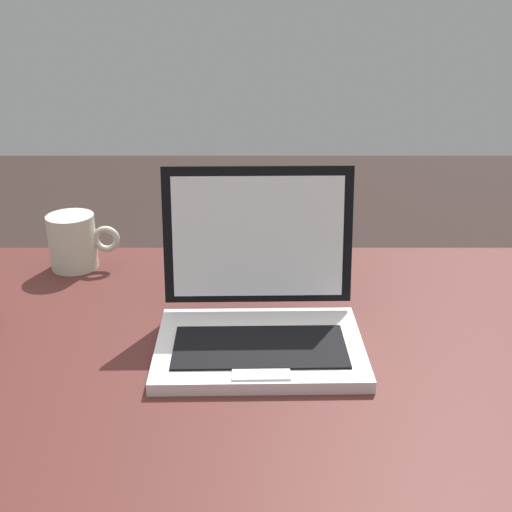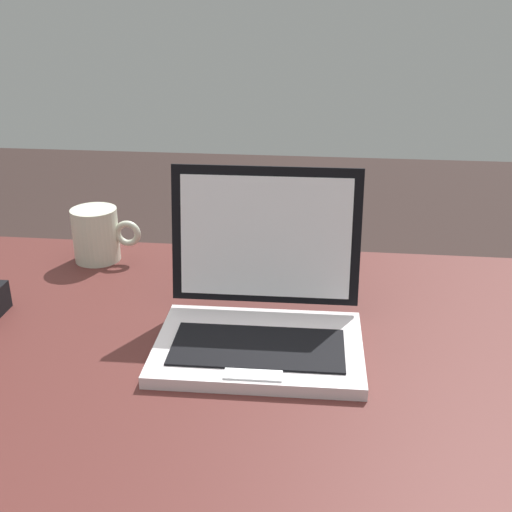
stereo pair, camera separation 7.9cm
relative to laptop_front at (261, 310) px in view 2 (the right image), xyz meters
name	(u,v)px [view 2 (the right image)]	position (x,y,z in m)	size (l,w,h in m)	color
desk	(266,424)	(0.01, -0.05, -0.15)	(1.38, 0.74, 0.74)	#502320
laptop_front	(261,310)	(0.00, 0.00, 0.00)	(0.27, 0.22, 0.22)	silver
coffee_mug	(97,235)	(-0.31, 0.24, 0.00)	(0.12, 0.08, 0.09)	beige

